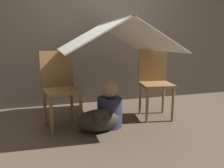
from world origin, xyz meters
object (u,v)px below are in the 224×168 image
chair_right (155,80)px  chair_left (60,85)px  person_front (110,108)px  dog (99,120)px

chair_right → chair_left: bearing=-171.4°
person_front → dog: person_front is taller
chair_right → dog: 0.95m
chair_left → dog: bearing=-51.1°
chair_left → person_front: (0.54, -0.19, -0.26)m
chair_right → person_front: (-0.66, -0.19, -0.26)m
chair_left → chair_right: (1.21, 0.00, 0.00)m
dog → chair_left: bearing=140.7°
chair_left → person_front: size_ratio=1.64×
chair_right → person_front: size_ratio=1.64×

